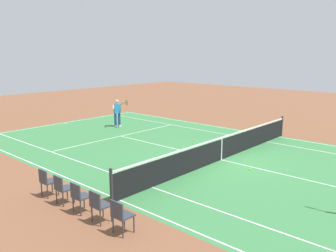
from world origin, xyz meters
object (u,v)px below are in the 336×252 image
spectator_chair_4 (47,180)px  spectator_chair_3 (62,187)px  spectator_chair_1 (99,204)px  spectator_chair_2 (79,195)px  spectator_chair_0 (121,214)px  tennis_net (221,148)px  tennis_player_near (118,112)px  tennis_ball (249,169)px

spectator_chair_4 → spectator_chair_3: bearing=180.0°
spectator_chair_1 → spectator_chair_2: bearing=0.0°
spectator_chair_1 → spectator_chair_4: size_ratio=1.00×
spectator_chair_0 → spectator_chair_1: same height
tennis_net → spectator_chair_1: 6.83m
tennis_net → spectator_chair_2: bearing=88.7°
tennis_player_near → spectator_chair_1: (-9.15, 8.32, -0.41)m
tennis_net → tennis_player_near: bearing=-10.3°
tennis_ball → spectator_chair_2: bearing=75.4°
spectator_chair_2 → spectator_chair_4: (1.73, 0.00, 0.00)m
tennis_net → spectator_chair_2: tennis_net is taller
tennis_player_near → spectator_chair_1: size_ratio=1.93×
tennis_ball → spectator_chair_3: spectator_chair_3 is taller
tennis_ball → spectator_chair_3: size_ratio=0.08×
tennis_net → tennis_player_near: (8.44, -1.53, 0.44)m
tennis_net → spectator_chair_4: tennis_net is taller
spectator_chair_0 → spectator_chair_3: bearing=0.0°
spectator_chair_0 → spectator_chair_1: bearing=0.0°
spectator_chair_2 → spectator_chair_1: bearing=180.0°
spectator_chair_1 → spectator_chair_4: same height
tennis_net → spectator_chair_0: bearing=103.1°
tennis_player_near → spectator_chair_2: 11.75m
spectator_chair_4 → spectator_chair_0: bearing=180.0°
tennis_net → spectator_chair_3: tennis_net is taller
spectator_chair_1 → spectator_chair_2: 0.87m
spectator_chair_0 → spectator_chair_1: 0.87m
tennis_player_near → spectator_chair_4: 10.60m
tennis_ball → spectator_chair_2: spectator_chair_2 is taller
tennis_player_near → spectator_chair_3: (-7.42, 8.32, -0.41)m
spectator_chair_0 → spectator_chair_2: same height
tennis_ball → spectator_chair_1: (0.81, 6.43, 0.49)m
tennis_net → spectator_chair_1: size_ratio=13.30×
tennis_net → spectator_chair_3: (1.02, 6.79, 0.03)m
spectator_chair_3 → tennis_net: bearing=-98.6°
tennis_net → spectator_chair_0: tennis_net is taller
spectator_chair_3 → tennis_ball: bearing=-111.6°
spectator_chair_0 → spectator_chair_4: (3.47, 0.00, 0.00)m
spectator_chair_2 → spectator_chair_3: 0.87m
tennis_ball → spectator_chair_4: bearing=62.1°
tennis_net → tennis_player_near: tennis_player_near is taller
tennis_player_near → spectator_chair_2: tennis_player_near is taller
tennis_ball → spectator_chair_2: 6.66m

